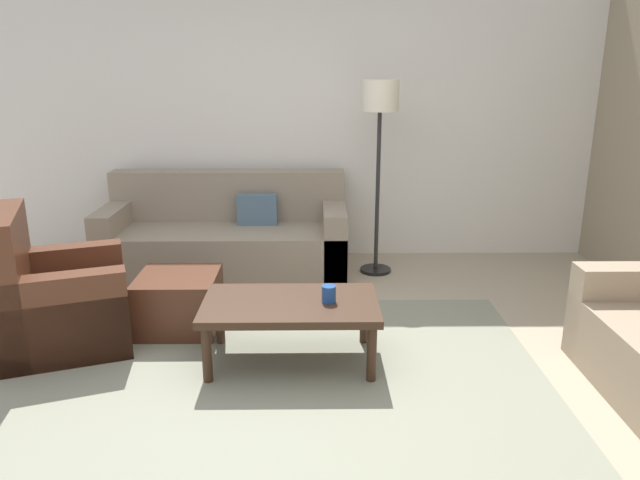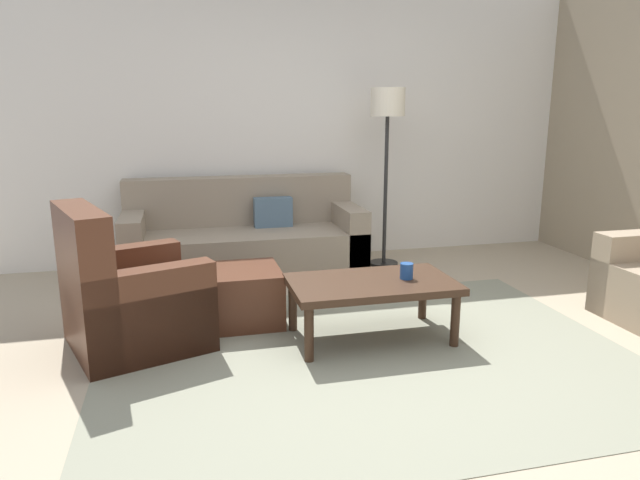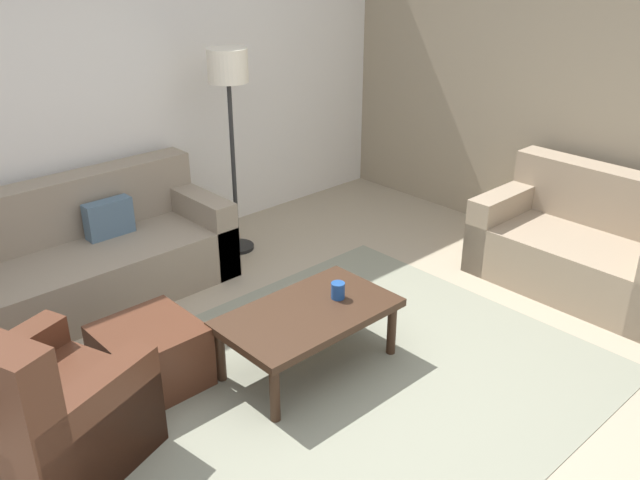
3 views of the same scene
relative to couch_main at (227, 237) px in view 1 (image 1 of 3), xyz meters
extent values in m
plane|color=tan|center=(0.54, -2.11, -0.30)|extent=(8.00, 8.00, 0.00)
cube|color=silver|center=(0.54, 0.49, 1.10)|extent=(6.00, 0.12, 2.80)
cube|color=gray|center=(0.54, -2.11, -0.29)|extent=(3.34, 2.56, 0.01)
cube|color=gray|center=(0.00, -0.10, -0.09)|extent=(2.17, 0.89, 0.42)
cube|color=gray|center=(0.00, 0.22, 0.14)|extent=(2.17, 0.24, 0.88)
cube|color=gray|center=(-0.99, -0.10, 0.01)|extent=(0.20, 0.89, 0.62)
cube|color=gray|center=(0.98, -0.10, 0.01)|extent=(0.20, 0.89, 0.62)
cube|color=slate|center=(0.28, 0.00, 0.26)|extent=(0.36, 0.12, 0.28)
cube|color=#4C2819|center=(-0.88, -1.57, -0.08)|extent=(1.02, 1.02, 0.44)
cube|color=#4C2819|center=(-1.16, -1.67, 0.18)|extent=(0.46, 0.82, 0.95)
cube|color=#4C2819|center=(-0.77, -1.87, 0.00)|extent=(0.81, 0.42, 0.60)
cube|color=#4C2819|center=(-0.98, -1.27, 0.00)|extent=(0.81, 0.42, 0.60)
cube|color=#4C2819|center=(-0.17, -1.32, -0.10)|extent=(0.56, 0.56, 0.40)
cylinder|color=#382316|center=(0.16, -2.10, -0.12)|extent=(0.06, 0.06, 0.36)
cylinder|color=#382316|center=(1.14, -2.10, -0.12)|extent=(0.06, 0.06, 0.36)
cylinder|color=#382316|center=(0.16, -1.58, -0.12)|extent=(0.06, 0.06, 0.36)
cylinder|color=#382316|center=(1.14, -1.58, -0.12)|extent=(0.06, 0.06, 0.36)
cube|color=#382316|center=(0.65, -1.84, 0.09)|extent=(1.10, 0.64, 0.05)
cylinder|color=#1E478C|center=(0.89, -1.85, 0.17)|extent=(0.09, 0.09, 0.11)
cylinder|color=black|center=(1.37, -0.12, -0.28)|extent=(0.28, 0.28, 0.03)
cylinder|color=#262626|center=(1.37, -0.12, 0.43)|extent=(0.04, 0.04, 1.45)
cylinder|color=beige|center=(1.37, -0.12, 1.28)|extent=(0.32, 0.32, 0.26)
camera|label=1|loc=(0.79, -5.32, 1.53)|focal=33.59mm
camera|label=2|loc=(-0.56, -5.32, 1.25)|focal=32.27mm
camera|label=3|loc=(-1.72, -4.49, 2.22)|focal=37.58mm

